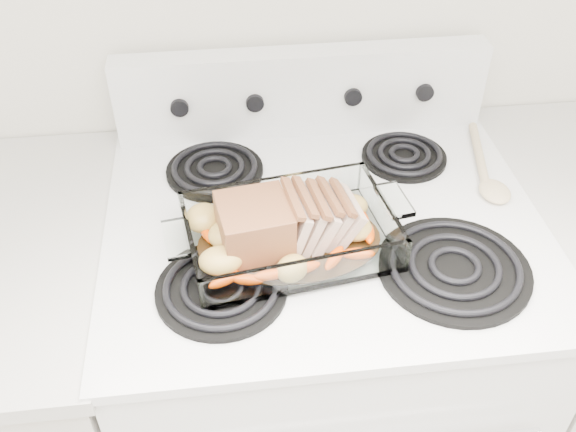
{
  "coord_description": "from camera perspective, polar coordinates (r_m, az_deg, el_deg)",
  "views": [
    {
      "loc": [
        -0.17,
        0.79,
        1.69
      ],
      "look_at": [
        -0.07,
        1.6,
        0.99
      ],
      "focal_mm": 40.0,
      "sensor_mm": 36.0,
      "label": 1
    }
  ],
  "objects": [
    {
      "name": "wooden_spoon",
      "position": [
        1.3,
        17.32,
        3.56
      ],
      "size": [
        0.07,
        0.26,
        0.02
      ],
      "rotation": [
        0.0,
        0.0,
        -0.22
      ],
      "color": "beige",
      "rests_on": "electric_range"
    },
    {
      "name": "electric_range",
      "position": [
        1.49,
        2.53,
        -13.41
      ],
      "size": [
        0.78,
        0.7,
        1.12
      ],
      "color": "white",
      "rests_on": "ground"
    },
    {
      "name": "baking_dish",
      "position": [
        1.07,
        0.13,
        -1.9
      ],
      "size": [
        0.34,
        0.22,
        0.07
      ],
      "rotation": [
        0.0,
        0.0,
        0.14
      ],
      "color": "white",
      "rests_on": "electric_range"
    },
    {
      "name": "counter_left",
      "position": [
        1.57,
        -23.09,
        -15.11
      ],
      "size": [
        0.58,
        0.68,
        0.93
      ],
      "color": "beige",
      "rests_on": "ground"
    },
    {
      "name": "roast_vegetables",
      "position": [
        1.09,
        -0.3,
        -0.31
      ],
      "size": [
        0.35,
        0.19,
        0.04
      ],
      "rotation": [
        0.0,
        0.0,
        0.19
      ],
      "color": "#F34B00",
      "rests_on": "baking_dish"
    },
    {
      "name": "pork_roast",
      "position": [
        1.05,
        -1.1,
        -0.65
      ],
      "size": [
        0.23,
        0.11,
        0.09
      ],
      "rotation": [
        0.0,
        0.0,
        -0.04
      ],
      "color": "#985930",
      "rests_on": "baking_dish"
    }
  ]
}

